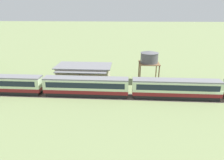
# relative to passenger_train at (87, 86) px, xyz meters

# --- Properties ---
(ground_plane) EXTENTS (600.00, 600.00, 0.00)m
(ground_plane) POSITION_rel_passenger_train_xyz_m (27.38, -0.55, -2.29)
(ground_plane) COLOR #707F51
(passenger_train) EXTENTS (94.34, 2.95, 4.13)m
(passenger_train) POSITION_rel_passenger_train_xyz_m (0.00, 0.00, 0.00)
(passenger_train) COLOR maroon
(passenger_train) RESTS_ON ground_plane
(railway_track) EXTENTS (146.27, 3.60, 0.04)m
(railway_track) POSITION_rel_passenger_train_xyz_m (1.08, -0.00, -2.28)
(railway_track) COLOR #665B51
(railway_track) RESTS_ON ground_plane
(station_building) EXTENTS (13.94, 8.65, 4.43)m
(station_building) POSITION_rel_passenger_train_xyz_m (-2.50, 8.87, -0.05)
(station_building) COLOR #BCB293
(station_building) RESTS_ON ground_plane
(water_tower) EXTENTS (5.09, 5.09, 8.18)m
(water_tower) POSITION_rel_passenger_train_xyz_m (14.01, 9.90, 4.18)
(water_tower) COLOR brown
(water_tower) RESTS_ON ground_plane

